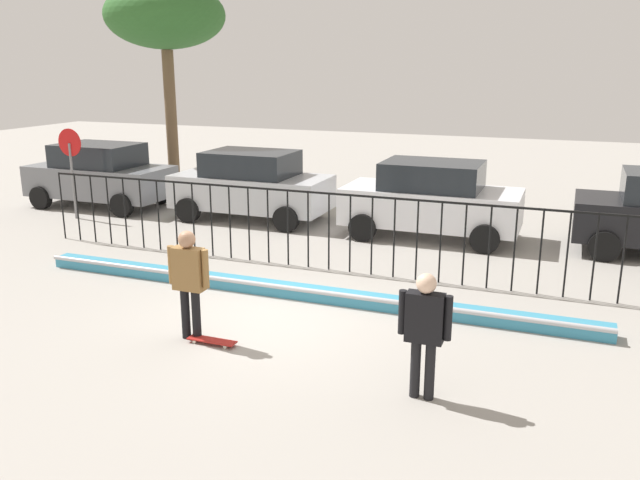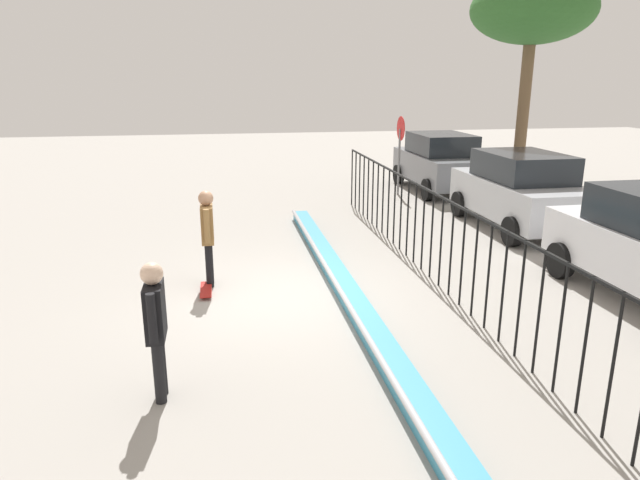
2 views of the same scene
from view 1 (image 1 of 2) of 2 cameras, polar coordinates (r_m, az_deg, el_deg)
name	(u,v)px [view 1 (image 1 of 2)]	position (r m, az deg, el deg)	size (l,w,h in m)	color
ground_plane	(268,319)	(11.26, -4.54, -6.88)	(60.00, 60.00, 0.00)	#9E9991
bowl_coping_ledge	(295,291)	(12.20, -2.19, -4.45)	(11.00, 0.40, 0.27)	teal
perimeter_fence	(329,222)	(13.54, 0.78, 1.57)	(14.04, 0.04, 1.65)	black
skateboarder	(189,275)	(10.29, -11.39, -3.02)	(0.71, 0.27, 1.76)	black
skateboard	(212,340)	(10.39, -9.42, -8.65)	(0.80, 0.20, 0.07)	#A51E19
camera_operator	(425,325)	(8.44, 9.12, -7.31)	(0.69, 0.26, 1.70)	black
parked_car_gray	(100,175)	(20.78, -18.65, 5.42)	(4.30, 2.12, 1.90)	slate
parked_car_silver	(251,185)	(18.13, -6.01, 4.81)	(4.30, 2.12, 1.90)	#B7BABF
parked_car_white	(431,199)	(16.36, 9.69, 3.53)	(4.30, 2.12, 1.90)	silver
stop_sign	(71,161)	(19.31, -20.90, 6.47)	(0.76, 0.07, 2.50)	slate
palm_tree_short	(165,18)	(21.56, -13.36, 18.37)	(3.67, 3.67, 6.63)	brown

